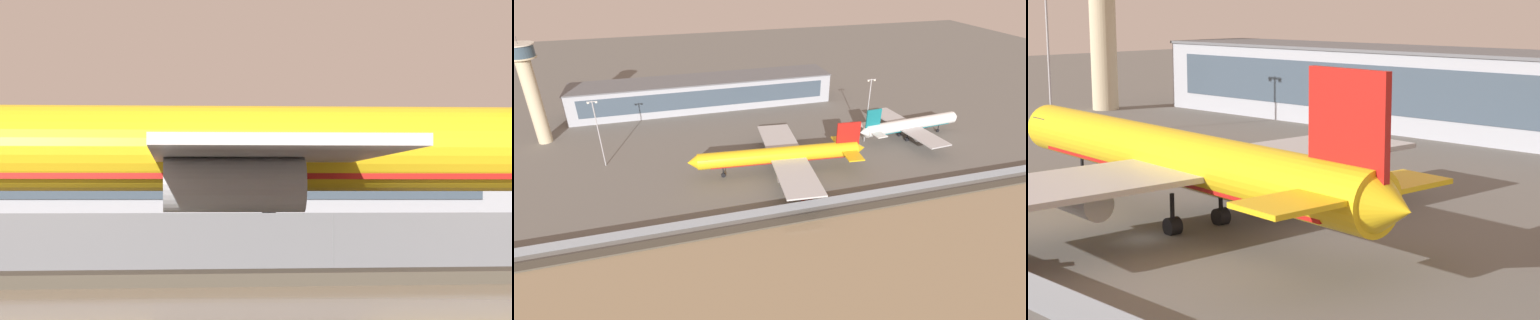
{
  "view_description": "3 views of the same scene",
  "coord_description": "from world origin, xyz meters",
  "views": [
    {
      "loc": [
        -11.22,
        -66.31,
        3.28
      ],
      "look_at": [
        0.65,
        9.31,
        5.71
      ],
      "focal_mm": 85.0,
      "sensor_mm": 36.0,
      "label": 1
    },
    {
      "loc": [
        -36.43,
        -102.51,
        65.54
      ],
      "look_at": [
        -5.6,
        6.68,
        4.42
      ],
      "focal_mm": 28.0,
      "sensor_mm": 36.0,
      "label": 2
    },
    {
      "loc": [
        59.23,
        -43.66,
        20.32
      ],
      "look_at": [
        4.41,
        13.27,
        5.86
      ],
      "focal_mm": 60.0,
      "sensor_mm": 36.0,
      "label": 3
    }
  ],
  "objects": [
    {
      "name": "terminal_building",
      "position": [
        -17.78,
        73.17,
        6.59
      ],
      "size": [
        115.22,
        19.26,
        13.15
      ],
      "color": "#9EA3AD",
      "rests_on": "ground"
    },
    {
      "name": "cargo_jet_yellow",
      "position": [
        -1.85,
        5.76,
        6.06
      ],
      "size": [
        58.26,
        50.66,
        15.88
      ],
      "color": "yellow",
      "rests_on": "ground"
    },
    {
      "name": "baggage_tug",
      "position": [
        -0.06,
        -13.02,
        0.81
      ],
      "size": [
        3.58,
        2.91,
        1.8
      ],
      "color": "red",
      "rests_on": "ground"
    },
    {
      "name": "perimeter_fence",
      "position": [
        0.0,
        -16.0,
        1.33
      ],
      "size": [
        280.0,
        0.1,
        2.67
      ],
      "color": "slate",
      "rests_on": "ground"
    },
    {
      "name": "shoreline_seawall",
      "position": [
        0.0,
        -20.5,
        0.25
      ],
      "size": [
        320.0,
        3.0,
        0.5
      ],
      "color": "#474238",
      "rests_on": "ground"
    },
    {
      "name": "ground_plane",
      "position": [
        0.0,
        0.0,
        0.0
      ],
      "size": [
        500.0,
        500.0,
        0.0
      ],
      "primitive_type": "plane",
      "color": "#66635E"
    }
  ]
}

